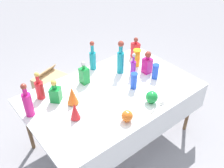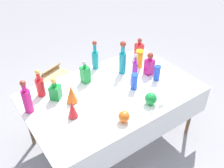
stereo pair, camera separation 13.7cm
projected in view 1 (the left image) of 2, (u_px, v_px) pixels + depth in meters
ground_plane at (112, 138)px, 3.22m from camera, size 40.00×40.00×0.00m
display_table at (114, 97)px, 2.78m from camera, size 1.91×1.19×0.76m
tall_bottle_0 at (93, 58)px, 3.06m from camera, size 0.08×0.08×0.38m
tall_bottle_1 at (28, 103)px, 2.38m from camera, size 0.09×0.09×0.37m
tall_bottle_2 at (121, 59)px, 2.97m from camera, size 0.08×0.08×0.42m
tall_bottle_3 at (133, 67)px, 2.96m from camera, size 0.06×0.06×0.30m
tall_bottle_4 at (40, 88)px, 2.61m from camera, size 0.09×0.09×0.32m
square_decanter_0 at (135, 49)px, 3.31m from camera, size 0.11×0.11×0.29m
square_decanter_1 at (84, 75)px, 2.84m from camera, size 0.10×0.10×0.28m
square_decanter_2 at (55, 93)px, 2.58m from camera, size 0.15×0.15×0.26m
square_decanter_3 at (147, 63)px, 3.00m from camera, size 0.10×0.10×0.29m
slender_vase_0 at (134, 80)px, 2.76m from camera, size 0.08×0.08×0.19m
slender_vase_1 at (155, 71)px, 2.92m from camera, size 0.08×0.08×0.19m
slender_vase_2 at (137, 57)px, 3.13m from camera, size 0.10×0.10×0.23m
fluted_vase_0 at (75, 111)px, 2.37m from camera, size 0.10×0.10×0.19m
fluted_vase_1 at (72, 95)px, 2.54m from camera, size 0.12×0.12×0.21m
round_bowl_0 at (152, 97)px, 2.57m from camera, size 0.13×0.13×0.14m
round_bowl_1 at (127, 116)px, 2.36m from camera, size 0.11×0.11×0.12m
price_tag_left at (152, 112)px, 2.47m from camera, size 0.06×0.03×0.04m
price_tag_center at (162, 103)px, 2.57m from camera, size 0.06×0.02×0.04m
cardboard_box_behind_left at (52, 87)px, 3.79m from camera, size 0.53×0.52×0.45m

